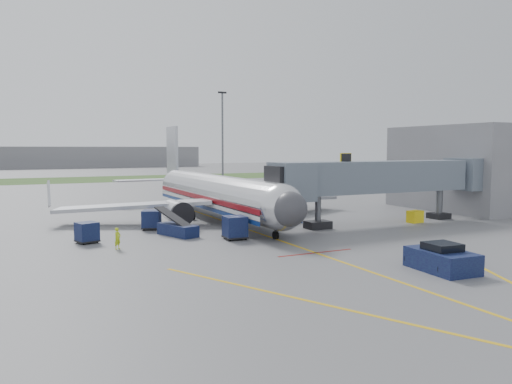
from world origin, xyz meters
name	(u,v)px	position (x,y,z in m)	size (l,w,h in m)	color
ground	(288,243)	(0.00, 0.00, 0.00)	(400.00, 400.00, 0.00)	#565659
grass_strip	(102,179)	(0.00, 90.00, 0.01)	(300.00, 25.00, 0.01)	#2D4C1E
apron_markings	(344,263)	(0.00, -7.40, 0.00)	(21.52, 50.00, 0.01)	gold
airliner	(216,193)	(0.00, 15.25, 2.65)	(32.10, 35.67, 10.25)	silver
jet_bridge	(378,178)	(12.86, 5.00, 4.47)	(25.30, 4.00, 6.90)	slate
terminal	(463,168)	(30.00, 10.00, 5.00)	(10.00, 16.00, 10.00)	slate
light_mast_right	(222,134)	(25.00, 75.00, 10.78)	(2.00, 0.44, 20.40)	#595B60
distant_terminal	(40,157)	(-10.00, 170.00, 4.00)	(120.00, 14.00, 8.00)	slate
pushback_tug	(442,259)	(4.00, -11.67, 0.71)	(2.78, 4.25, 1.70)	#0E0C35
baggage_cart_a	(235,228)	(-3.00, 3.35, 0.95)	(1.83, 1.83, 1.87)	#0E0C35
baggage_cart_b	(87,232)	(-13.98, 6.91, 0.82)	(1.88, 1.88, 1.62)	#0E0C35
baggage_cart_c	(152,220)	(-7.85, 11.15, 0.89)	(2.13, 2.13, 1.74)	#0E0C35
belt_loader	(177,229)	(-6.69, 7.00, 0.56)	(2.77, 4.80, 2.27)	#0E0C35
ground_power_cart	(415,217)	(16.69, 3.91, 0.59)	(1.61, 1.19, 1.19)	yellow
ramp_worker	(118,239)	(-12.30, 3.37, 0.79)	(0.58, 0.38, 1.59)	#B8D519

